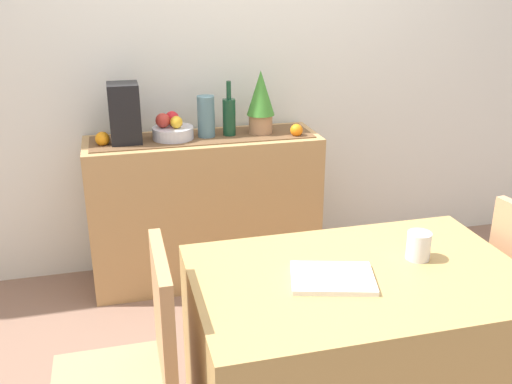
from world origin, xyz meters
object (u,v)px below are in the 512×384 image
(dining_table, at_px, (354,362))
(open_book, at_px, (332,278))
(sideboard_console, at_px, (205,209))
(coffee_maker, at_px, (124,114))
(fruit_bowl, at_px, (173,133))
(potted_plant, at_px, (261,101))
(coffee_cup, at_px, (419,246))
(wine_bottle, at_px, (229,116))
(ceramic_vase, at_px, (206,117))

(dining_table, relative_size, open_book, 4.16)
(sideboard_console, height_order, coffee_maker, coffee_maker)
(fruit_bowl, xyz_separation_m, dining_table, (0.47, -1.45, -0.53))
(potted_plant, bearing_deg, dining_table, -90.90)
(sideboard_console, bearing_deg, coffee_cup, -68.15)
(open_book, bearing_deg, wine_bottle, 107.58)
(sideboard_console, bearing_deg, wine_bottle, 0.00)
(fruit_bowl, distance_m, dining_table, 1.61)
(ceramic_vase, bearing_deg, potted_plant, -0.00)
(wine_bottle, height_order, coffee_cup, wine_bottle)
(dining_table, height_order, coffee_cup, coffee_cup)
(coffee_maker, height_order, potted_plant, potted_plant)
(coffee_maker, xyz_separation_m, open_book, (0.61, -1.47, -0.27))
(fruit_bowl, height_order, wine_bottle, wine_bottle)
(fruit_bowl, height_order, coffee_cup, fruit_bowl)
(potted_plant, bearing_deg, ceramic_vase, 180.00)
(wine_bottle, distance_m, dining_table, 1.58)
(dining_table, relative_size, coffee_cup, 11.31)
(sideboard_console, bearing_deg, dining_table, -77.93)
(potted_plant, relative_size, coffee_cup, 3.48)
(wine_bottle, distance_m, potted_plant, 0.20)
(sideboard_console, distance_m, wine_bottle, 0.56)
(fruit_bowl, xyz_separation_m, open_book, (0.36, -1.47, -0.15))
(dining_table, bearing_deg, ceramic_vase, 101.23)
(ceramic_vase, distance_m, potted_plant, 0.32)
(coffee_maker, bearing_deg, fruit_bowl, 0.00)
(open_book, height_order, coffee_cup, coffee_cup)
(coffee_maker, xyz_separation_m, ceramic_vase, (0.44, 0.00, -0.04))
(ceramic_vase, bearing_deg, open_book, -83.14)
(open_book, bearing_deg, dining_table, 26.07)
(wine_bottle, relative_size, coffee_cup, 2.99)
(ceramic_vase, xyz_separation_m, open_book, (0.18, -1.47, -0.23))
(coffee_cup, bearing_deg, dining_table, -167.85)
(fruit_bowl, relative_size, coffee_cup, 2.17)
(ceramic_vase, relative_size, potted_plant, 0.65)
(wine_bottle, bearing_deg, fruit_bowl, -180.00)
(wine_bottle, xyz_separation_m, ceramic_vase, (-0.13, -0.00, 0.00))
(dining_table, bearing_deg, sideboard_console, 102.07)
(coffee_maker, bearing_deg, wine_bottle, 0.00)
(fruit_bowl, xyz_separation_m, wine_bottle, (0.31, 0.00, 0.07))
(sideboard_console, relative_size, dining_table, 1.12)
(potted_plant, relative_size, dining_table, 0.31)
(coffee_maker, xyz_separation_m, dining_table, (0.72, -1.45, -0.65))
(fruit_bowl, bearing_deg, open_book, -76.17)
(coffee_maker, height_order, coffee_cup, coffee_maker)
(sideboard_console, distance_m, coffee_maker, 0.72)
(potted_plant, distance_m, dining_table, 1.60)
(ceramic_vase, relative_size, dining_table, 0.20)
(dining_table, bearing_deg, potted_plant, 89.10)
(coffee_maker, relative_size, ceramic_vase, 1.38)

